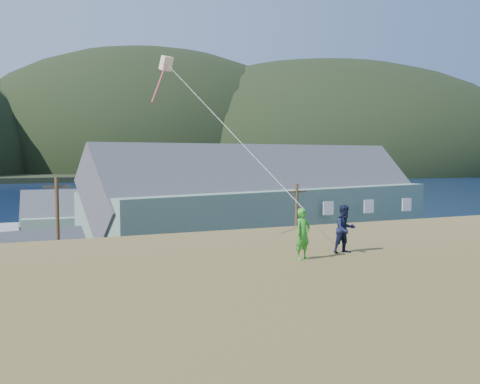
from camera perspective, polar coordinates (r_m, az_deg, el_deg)
name	(u,v)px	position (r m, az deg, el deg)	size (l,w,h in m)	color
ground	(129,318)	(35.79, -11.73, -12.99)	(900.00, 900.00, 0.00)	#0A1638
grass_strip	(136,326)	(33.90, -11.07, -13.87)	(110.00, 8.00, 0.10)	#4C3D19
waterfront_lot	(94,266)	(52.08, -15.35, -7.58)	(72.00, 36.00, 0.12)	#28282B
wharf	(22,232)	(74.30, -22.28, -3.97)	(26.00, 14.00, 0.90)	gray
far_shore	(27,169)	(363.80, -21.76, 2.29)	(900.00, 320.00, 2.00)	black
far_hills	(96,169)	(315.92, -15.12, 2.40)	(760.00, 265.00, 143.00)	black
lodge	(269,201)	(58.30, 3.12, -0.97)	(40.96, 19.36, 13.90)	slate
shed_white	(35,267)	(41.64, -20.98, -7.51)	(8.37, 6.53, 5.90)	silver
shed_palegreen_far	(77,221)	(62.42, -16.99, -2.96)	(12.16, 7.57, 7.88)	gray
utility_poles	(73,248)	(35.78, -17.37, -5.74)	(30.01, 0.24, 9.01)	#47331E
kite_flyer_green	(303,234)	(16.59, 6.72, -4.47)	(0.58, 0.38, 1.58)	green
kite_flyer_navy	(345,229)	(17.87, 11.13, -3.90)	(0.77, 0.60, 1.59)	#141937
kite_rig	(167,68)	(21.62, -7.81, 12.99)	(1.88, 3.62, 8.82)	#F6E0BB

